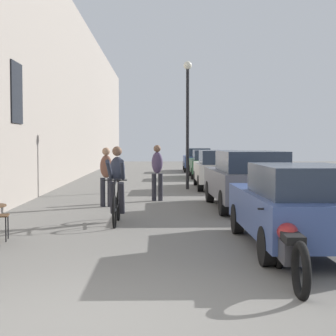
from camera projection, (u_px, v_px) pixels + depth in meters
ground_plane at (85, 322)px, 5.09m from camera, size 88.00×88.00×0.00m
building_facade_left at (44, 77)px, 18.78m from camera, size 0.54×68.00×8.40m
cyclist_on_bicycle at (117, 187)px, 11.34m from camera, size 0.52×1.76×1.74m
pedestrian_near at (106, 173)px, 14.23m from camera, size 0.34×0.24×1.66m
pedestrian_mid at (157, 169)px, 15.67m from camera, size 0.37×0.28×1.72m
street_lamp at (188, 108)px, 19.49m from camera, size 0.32×0.32×4.90m
parked_car_nearest at (296, 205)px, 8.58m from camera, size 1.72×4.03×1.43m
parked_car_second at (247, 179)px, 13.77m from camera, size 1.92×4.45×1.57m
parked_car_third at (219, 169)px, 19.94m from camera, size 1.86×4.25×1.50m
parked_car_fourth at (207, 163)px, 26.06m from camera, size 1.78×4.05×1.43m
parked_car_fifth at (197, 159)px, 32.00m from camera, size 1.82×4.13×1.45m
parked_motorcycle at (288, 249)px, 6.60m from camera, size 0.62×2.15×0.92m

